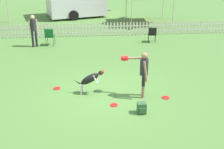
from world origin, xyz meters
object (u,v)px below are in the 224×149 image
at_px(spectator_standing, 33,28).
at_px(handler_person, 142,69).
at_px(frisbee_near_handler, 57,88).
at_px(frisbee_midfield, 114,105).
at_px(frisbee_near_dog, 166,98).
at_px(leaping_dog, 90,79).
at_px(folding_chair_center, 152,33).
at_px(backpack_on_grass, 142,108).
at_px(folding_chair_blue_left, 50,35).

bearing_deg(spectator_standing, handler_person, 107.63).
distance_m(frisbee_near_handler, frisbee_midfield, 2.44).
distance_m(frisbee_near_handler, frisbee_near_dog, 3.96).
distance_m(frisbee_near_handler, spectator_standing, 5.40).
bearing_deg(frisbee_near_handler, spectator_standing, 106.14).
bearing_deg(handler_person, leaping_dog, 90.54).
bearing_deg(frisbee_near_dog, handler_person, 165.26).
relative_size(handler_person, frisbee_near_dog, 6.29).
bearing_deg(folding_chair_center, backpack_on_grass, 84.27).
bearing_deg(folding_chair_center, spectator_standing, 10.29).
distance_m(folding_chair_center, spectator_standing, 6.14).
bearing_deg(folding_chair_blue_left, frisbee_midfield, 119.20).
bearing_deg(frisbee_midfield, frisbee_near_dog, 11.33).
bearing_deg(frisbee_near_handler, frisbee_midfield, -36.24).
bearing_deg(spectator_standing, backpack_on_grass, 101.79).
height_order(frisbee_near_dog, folding_chair_blue_left, folding_chair_blue_left).
height_order(folding_chair_blue_left, spectator_standing, spectator_standing).
bearing_deg(frisbee_near_handler, backpack_on_grass, -35.81).
xyz_separation_m(frisbee_near_handler, folding_chair_blue_left, (-0.72, 5.19, 0.54)).
bearing_deg(folding_chair_blue_left, spectator_standing, 13.88).
distance_m(frisbee_near_dog, spectator_standing, 8.19).
bearing_deg(frisbee_midfield, folding_chair_center, 68.36).
xyz_separation_m(backpack_on_grass, spectator_standing, (-4.27, 7.11, 0.82)).
bearing_deg(backpack_on_grass, leaping_dog, 136.04).
height_order(frisbee_midfield, backpack_on_grass, backpack_on_grass).
relative_size(frisbee_near_dog, backpack_on_grass, 0.73).
relative_size(folding_chair_blue_left, spectator_standing, 0.56).
bearing_deg(folding_chair_center, handler_person, 83.40).
bearing_deg(frisbee_near_dog, folding_chair_blue_left, 125.80).
bearing_deg(frisbee_near_dog, folding_chair_center, 82.50).
distance_m(frisbee_midfield, folding_chair_center, 7.26).
relative_size(handler_person, folding_chair_blue_left, 1.76).
relative_size(leaping_dog, frisbee_near_dog, 4.49).
xyz_separation_m(leaping_dog, folding_chair_blue_left, (-1.94, 5.70, -0.02)).
bearing_deg(frisbee_midfield, leaping_dog, 128.36).
distance_m(frisbee_midfield, spectator_standing, 7.46).
distance_m(folding_chair_blue_left, folding_chair_center, 5.36).
bearing_deg(backpack_on_grass, spectator_standing, 120.96).
bearing_deg(folding_chair_blue_left, frisbee_near_dog, 132.96).
distance_m(frisbee_midfield, folding_chair_blue_left, 7.18).
height_order(frisbee_midfield, folding_chair_center, folding_chair_center).
height_order(frisbee_near_dog, folding_chair_center, folding_chair_center).
xyz_separation_m(leaping_dog, backpack_on_grass, (1.56, -1.51, -0.40)).
height_order(frisbee_near_dog, backpack_on_grass, backpack_on_grass).
bearing_deg(leaping_dog, frisbee_near_handler, -100.41).
distance_m(handler_person, frisbee_near_dog, 1.32).
relative_size(backpack_on_grass, spectator_standing, 0.22).
xyz_separation_m(folding_chair_blue_left, folding_chair_center, (5.36, 0.10, -0.05)).
height_order(leaping_dog, backpack_on_grass, leaping_dog).
height_order(frisbee_near_handler, spectator_standing, spectator_standing).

